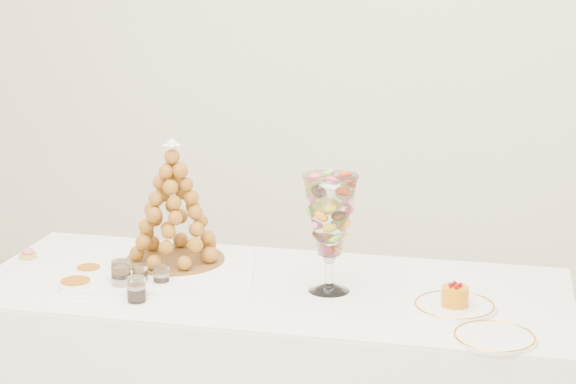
% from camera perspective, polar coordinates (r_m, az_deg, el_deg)
% --- Properties ---
extents(lace_tray, '(0.65, 0.55, 0.02)m').
position_cam_1_polar(lace_tray, '(3.04, -7.31, -4.70)').
color(lace_tray, white).
rests_on(lace_tray, buffet_table).
extents(macaron_vase, '(0.16, 0.16, 0.35)m').
position_cam_1_polar(macaron_vase, '(2.81, 2.50, -1.47)').
color(macaron_vase, white).
rests_on(macaron_vase, buffet_table).
extents(cake_plate, '(0.23, 0.23, 0.01)m').
position_cam_1_polar(cake_plate, '(2.79, 9.83, -6.69)').
color(cake_plate, white).
rests_on(cake_plate, buffet_table).
extents(spare_plate, '(0.22, 0.22, 0.01)m').
position_cam_1_polar(spare_plate, '(2.60, 12.13, -8.43)').
color(spare_plate, white).
rests_on(spare_plate, buffet_table).
extents(pink_tart, '(0.06, 0.06, 0.04)m').
position_cam_1_polar(pink_tart, '(3.27, -15.16, -3.56)').
color(pink_tart, tan).
rests_on(pink_tart, buffet_table).
extents(verrine_a, '(0.07, 0.07, 0.08)m').
position_cam_1_polar(verrine_a, '(2.95, -9.85, -4.76)').
color(verrine_a, white).
rests_on(verrine_a, buffet_table).
extents(verrine_b, '(0.05, 0.05, 0.06)m').
position_cam_1_polar(verrine_b, '(2.94, -8.75, -4.93)').
color(verrine_b, white).
rests_on(verrine_b, buffet_table).
extents(verrine_c, '(0.06, 0.06, 0.07)m').
position_cam_1_polar(verrine_c, '(2.92, -7.51, -5.00)').
color(verrine_c, white).
rests_on(verrine_c, buffet_table).
extents(verrine_d, '(0.07, 0.07, 0.08)m').
position_cam_1_polar(verrine_d, '(2.91, -9.85, -5.05)').
color(verrine_d, white).
rests_on(verrine_d, buffet_table).
extents(verrine_e, '(0.06, 0.06, 0.07)m').
position_cam_1_polar(verrine_e, '(2.82, -8.97, -5.72)').
color(verrine_e, white).
rests_on(verrine_e, buffet_table).
extents(ramekin_back, '(0.08, 0.08, 0.02)m').
position_cam_1_polar(ramekin_back, '(3.07, -11.72, -4.63)').
color(ramekin_back, white).
rests_on(ramekin_back, buffet_table).
extents(ramekin_front, '(0.10, 0.10, 0.03)m').
position_cam_1_polar(ramekin_front, '(2.94, -12.47, -5.47)').
color(ramekin_front, white).
rests_on(ramekin_front, buffet_table).
extents(croquembouche, '(0.32, 0.32, 0.39)m').
position_cam_1_polar(croquembouche, '(3.05, -6.80, -0.62)').
color(croquembouche, brown).
rests_on(croquembouche, lace_tray).
extents(mousse_cake, '(0.08, 0.08, 0.07)m').
position_cam_1_polar(mousse_cake, '(2.77, 9.87, -6.08)').
color(mousse_cake, orange).
rests_on(mousse_cake, cake_plate).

